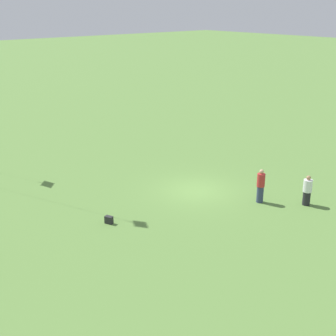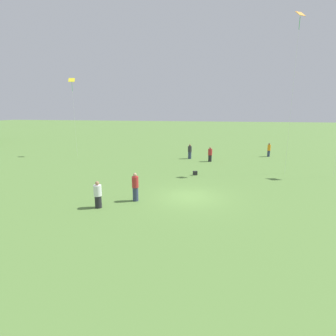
{
  "view_description": "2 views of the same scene",
  "coord_description": "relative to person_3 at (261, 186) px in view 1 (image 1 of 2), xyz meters",
  "views": [
    {
      "loc": [
        17.5,
        18.02,
        10.28
      ],
      "look_at": [
        5.34,
        3.74,
        3.63
      ],
      "focal_mm": 50.0,
      "sensor_mm": 36.0,
      "label": 1
    },
    {
      "loc": [
        -17.14,
        -1.95,
        5.87
      ],
      "look_at": [
        1.06,
        1.77,
        1.73
      ],
      "focal_mm": 28.0,
      "sensor_mm": 36.0,
      "label": 2
    }
  ],
  "objects": [
    {
      "name": "picnic_bag_1",
      "position": [
        7.72,
        -3.14,
        -0.75
      ],
      "size": [
        0.36,
        0.45,
        0.38
      ],
      "rotation": [
        0.0,
        0.0,
        1.94
      ],
      "color": "#262628",
      "rests_on": "ground_plane"
    },
    {
      "name": "ground_plane",
      "position": [
        1.51,
        -3.42,
        -0.94
      ],
      "size": [
        240.0,
        240.0,
        0.0
      ],
      "primitive_type": "plane",
      "color": "#5B843D"
    },
    {
      "name": "person_5",
      "position": [
        -1.63,
        1.85,
        -0.13
      ],
      "size": [
        0.6,
        0.6,
        1.67
      ],
      "rotation": [
        0.0,
        0.0,
        4.41
      ],
      "color": "#232328",
      "rests_on": "ground_plane"
    },
    {
      "name": "person_3",
      "position": [
        0.0,
        0.0,
        0.0
      ],
      "size": [
        0.53,
        0.53,
        1.89
      ],
      "rotation": [
        0.0,
        0.0,
        1.83
      ],
      "color": "#333D5B",
      "rests_on": "ground_plane"
    }
  ]
}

